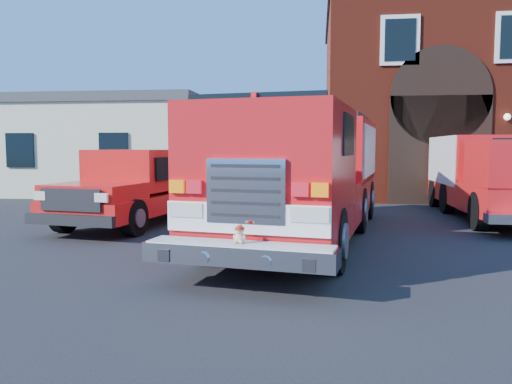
# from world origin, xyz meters

# --- Properties ---
(ground) EXTENTS (100.00, 100.00, 0.00)m
(ground) POSITION_xyz_m (0.00, 0.00, 0.00)
(ground) COLOR black
(ground) RESTS_ON ground
(parking_stripe_far) EXTENTS (0.12, 3.00, 0.01)m
(parking_stripe_far) POSITION_xyz_m (6.50, 7.00, 0.00)
(parking_stripe_far) COLOR #E1B60B
(parking_stripe_far) RESTS_ON ground
(fire_station) EXTENTS (15.20, 10.20, 8.45)m
(fire_station) POSITION_xyz_m (8.99, 13.98, 4.25)
(fire_station) COLOR maroon
(fire_station) RESTS_ON ground
(side_building) EXTENTS (10.20, 8.20, 4.35)m
(side_building) POSITION_xyz_m (-9.00, 13.00, 2.20)
(side_building) COLOR beige
(side_building) RESTS_ON ground
(fire_engine) EXTENTS (4.27, 9.95, 2.97)m
(fire_engine) POSITION_xyz_m (0.84, 1.59, 1.54)
(fire_engine) COLOR black
(fire_engine) RESTS_ON ground
(pickup_truck) EXTENTS (3.23, 6.53, 2.04)m
(pickup_truck) POSITION_xyz_m (-3.85, 3.31, 0.97)
(pickup_truck) COLOR black
(pickup_truck) RESTS_ON ground
(secondary_truck) EXTENTS (2.48, 7.63, 2.46)m
(secondary_truck) POSITION_xyz_m (6.20, 5.62, 1.34)
(secondary_truck) COLOR black
(secondary_truck) RESTS_ON ground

